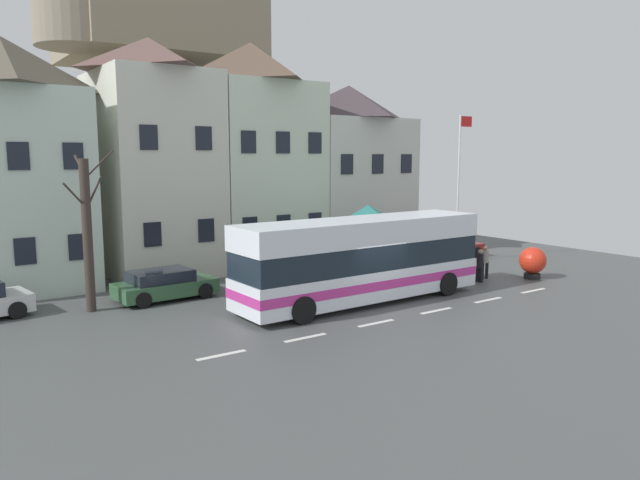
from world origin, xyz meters
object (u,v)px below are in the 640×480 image
(townhouse_00, at_px, (8,165))
(pedestrian_01, at_px, (485,261))
(pedestrian_00, at_px, (480,265))
(transit_bus, at_px, (362,261))
(parked_car_00, at_px, (164,285))
(public_bench, at_px, (349,263))
(bare_tree_00, at_px, (87,233))
(hilltop_castle, at_px, (159,129))
(parked_car_01, at_px, (375,255))
(flagpole, at_px, (459,179))
(harbour_buoy, at_px, (533,261))
(townhouse_02, at_px, (252,154))
(bus_shelter, at_px, (368,218))
(parked_car_02, at_px, (450,247))
(townhouse_01, at_px, (152,157))
(townhouse_03, at_px, (348,170))

(townhouse_00, height_order, pedestrian_01, townhouse_00)
(townhouse_00, xyz_separation_m, pedestrian_00, (18.10, -10.95, -4.67))
(townhouse_00, relative_size, transit_bus, 1.00)
(parked_car_00, bearing_deg, public_bench, -2.39)
(townhouse_00, relative_size, bare_tree_00, 1.79)
(pedestrian_00, xyz_separation_m, bare_tree_00, (-16.37, 4.88, 2.19))
(townhouse_00, bearing_deg, hilltop_castle, 55.67)
(public_bench, height_order, bare_tree_00, bare_tree_00)
(transit_bus, distance_m, parked_car_01, 7.92)
(townhouse_00, distance_m, flagpole, 22.28)
(hilltop_castle, relative_size, parked_car_00, 9.70)
(transit_bus, xyz_separation_m, parked_car_00, (-6.39, 5.05, -1.10))
(public_bench, bearing_deg, harbour_buoy, -44.57)
(pedestrian_01, distance_m, harbour_buoy, 2.29)
(pedestrian_00, distance_m, public_bench, 6.47)
(townhouse_02, bearing_deg, bare_tree_00, -148.97)
(hilltop_castle, height_order, bus_shelter, hilltop_castle)
(parked_car_01, bearing_deg, public_bench, -159.85)
(parked_car_00, xyz_separation_m, parked_car_02, (17.16, 0.29, 0.02))
(bus_shelter, height_order, parked_car_01, bus_shelter)
(transit_bus, bearing_deg, bare_tree_00, 151.95)
(harbour_buoy, bearing_deg, parked_car_02, 80.55)
(public_bench, distance_m, flagpole, 8.01)
(townhouse_02, xyz_separation_m, bare_tree_00, (-10.41, -6.26, -2.96))
(parked_car_00, relative_size, bare_tree_00, 0.68)
(transit_bus, relative_size, bus_shelter, 3.05)
(townhouse_02, bearing_deg, flagpole, -36.99)
(bus_shelter, bearing_deg, townhouse_00, 152.75)
(townhouse_01, distance_m, hilltop_castle, 22.45)
(townhouse_03, bearing_deg, pedestrian_01, -86.95)
(townhouse_01, distance_m, pedestrian_00, 16.87)
(flagpole, bearing_deg, pedestrian_01, -120.56)
(townhouse_02, xyz_separation_m, harbour_buoy, (8.68, -12.06, -5.12))
(townhouse_00, bearing_deg, parked_car_01, -17.38)
(flagpole, bearing_deg, parked_car_00, 177.03)
(townhouse_00, relative_size, bus_shelter, 3.04)
(townhouse_02, relative_size, parked_car_01, 2.71)
(townhouse_03, relative_size, flagpole, 1.24)
(townhouse_01, relative_size, townhouse_03, 1.16)
(transit_bus, bearing_deg, flagpole, 21.45)
(hilltop_castle, xyz_separation_m, harbour_buoy, (6.37, -33.02, -7.24))
(hilltop_castle, relative_size, parked_car_01, 9.11)
(hilltop_castle, distance_m, bus_shelter, 28.96)
(pedestrian_01, relative_size, public_bench, 0.93)
(parked_car_00, bearing_deg, parked_car_02, -2.57)
(parked_car_02, xyz_separation_m, flagpole, (-0.63, -1.15, 3.98))
(flagpole, bearing_deg, transit_bus, -157.52)
(townhouse_01, height_order, parked_car_01, townhouse_01)
(harbour_buoy, relative_size, bare_tree_00, 0.25)
(public_bench, relative_size, flagpole, 0.21)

